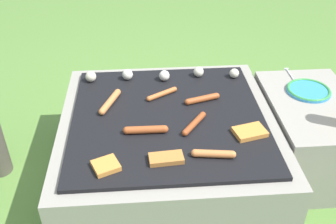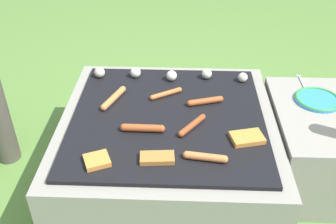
% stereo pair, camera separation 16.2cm
% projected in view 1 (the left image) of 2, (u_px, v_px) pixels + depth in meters
% --- Properties ---
extents(ground_plane, '(14.00, 14.00, 0.00)m').
position_uv_depth(ground_plane, '(168.00, 177.00, 1.92)').
color(ground_plane, '#567F38').
extents(grill, '(0.94, 0.94, 0.37)m').
position_uv_depth(grill, '(168.00, 149.00, 1.81)').
color(grill, gray).
rests_on(grill, ground_plane).
extents(side_ledge, '(0.40, 0.61, 0.37)m').
position_uv_depth(side_ledge, '(307.00, 134.00, 1.90)').
color(side_ledge, gray).
rests_on(side_ledge, ground_plane).
extents(sausage_front_center, '(0.17, 0.07, 0.03)m').
position_uv_depth(sausage_front_center, '(202.00, 99.00, 1.79)').
color(sausage_front_center, '#A34C23').
rests_on(sausage_front_center, grill).
extents(sausage_front_right, '(0.17, 0.05, 0.03)m').
position_uv_depth(sausage_front_right, '(214.00, 154.00, 1.48)').
color(sausage_front_right, '#C6753D').
rests_on(sausage_front_right, grill).
extents(sausage_mid_left, '(0.15, 0.10, 0.02)m').
position_uv_depth(sausage_mid_left, '(162.00, 94.00, 1.83)').
color(sausage_mid_left, '#B7602D').
rests_on(sausage_mid_left, grill).
extents(sausage_back_center, '(0.12, 0.15, 0.03)m').
position_uv_depth(sausage_back_center, '(194.00, 123.00, 1.64)').
color(sausage_back_center, '#93421E').
rests_on(sausage_back_center, grill).
extents(sausage_back_left, '(0.09, 0.19, 0.03)m').
position_uv_depth(sausage_back_left, '(110.00, 102.00, 1.77)').
color(sausage_back_left, '#C6753D').
rests_on(sausage_back_left, grill).
extents(sausage_front_left, '(0.19, 0.03, 0.03)m').
position_uv_depth(sausage_front_left, '(146.00, 130.00, 1.60)').
color(sausage_front_left, '#A34C23').
rests_on(sausage_front_left, grill).
extents(bread_slice_left, '(0.12, 0.11, 0.02)m').
position_uv_depth(bread_slice_left, '(106.00, 166.00, 1.43)').
color(bread_slice_left, '#D18438').
rests_on(bread_slice_left, grill).
extents(bread_slice_center, '(0.13, 0.07, 0.02)m').
position_uv_depth(bread_slice_center, '(166.00, 158.00, 1.46)').
color(bread_slice_center, '#B27033').
rests_on(bread_slice_center, grill).
extents(bread_slice_right, '(0.14, 0.12, 0.02)m').
position_uv_depth(bread_slice_right, '(250.00, 132.00, 1.60)').
color(bread_slice_right, '#D18438').
rests_on(bread_slice_right, grill).
extents(mushroom_row, '(0.76, 0.08, 0.05)m').
position_uv_depth(mushroom_row, '(158.00, 74.00, 1.95)').
color(mushroom_row, beige).
rests_on(mushroom_row, grill).
extents(plate_colorful, '(0.21, 0.21, 0.02)m').
position_uv_depth(plate_colorful, '(309.00, 90.00, 1.86)').
color(plate_colorful, '#338CCC').
rests_on(plate_colorful, side_ledge).
extents(fork_utensil, '(0.02, 0.20, 0.01)m').
position_uv_depth(fork_utensil, '(292.00, 77.00, 1.98)').
color(fork_utensil, silver).
rests_on(fork_utensil, side_ledge).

